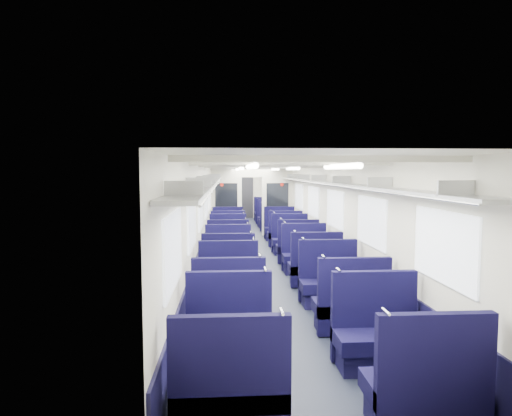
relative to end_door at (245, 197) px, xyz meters
The scene contains 41 objects.
floor 9.00m from the end_door, 90.00° to the right, with size 2.80×18.00×0.01m, color black.
ceiling 9.04m from the end_door, 90.00° to the right, with size 2.80×18.00×0.01m, color white.
wall_left 9.05m from the end_door, 98.90° to the right, with size 0.02×18.00×2.35m, color beige.
dado_left 9.07m from the end_door, 98.81° to the right, with size 0.03×17.90×0.70m, color black.
wall_right 9.05m from the end_door, 81.10° to the right, with size 0.02×18.00×2.35m, color beige.
dado_right 9.07m from the end_door, 81.19° to the right, with size 0.03×17.90×0.70m, color black.
wall_far 0.19m from the end_door, 90.00° to the left, with size 2.80×0.02×2.35m, color beige.
luggage_rack_left 9.07m from the end_door, 97.73° to the right, with size 0.36×17.40×0.18m.
luggage_rack_right 9.07m from the end_door, 82.27° to the right, with size 0.36×17.40×0.18m.
windows 9.41m from the end_door, 90.00° to the right, with size 2.78×15.60×0.75m.
ceiling_fittings 9.29m from the end_door, 90.00° to the right, with size 2.70×16.06×0.11m.
end_door is the anchor object (origin of this frame).
bulkhead 5.75m from the end_door, 90.00° to the right, with size 2.80×0.10×2.35m.
seat_0 17.29m from the end_door, 92.75° to the right, with size 0.98×0.54×1.10m.
seat_1 17.34m from the end_door, 87.26° to the right, with size 0.98×0.54×1.10m.
seat_2 16.02m from the end_door, 92.97° to the right, with size 0.98×0.54×1.10m.
seat_3 16.12m from the end_door, 87.05° to the right, with size 0.98×0.54×1.10m.
seat_4 14.95m from the end_door, 93.18° to the right, with size 0.98×0.54×1.10m.
seat_5 15.06m from the end_door, 86.84° to the right, with size 0.98×0.54×1.10m.
seat_6 13.79m from the end_door, 93.45° to the right, with size 0.98×0.54×1.10m.
seat_7 13.78m from the end_door, 86.54° to the right, with size 0.98×0.54×1.10m.
seat_8 12.68m from the end_door, 93.76° to the right, with size 0.98×0.54×1.10m.
seat_9 12.61m from the end_door, 86.22° to the right, with size 0.98×0.54×1.10m.
seat_10 11.58m from the end_door, 94.12° to the right, with size 0.98×0.54×1.10m.
seat_11 11.47m from the end_door, 85.84° to the right, with size 0.98×0.54×1.10m.
seat_12 10.39m from the end_door, 94.59° to the right, with size 0.98×0.54×1.10m.
seat_13 10.47m from the end_door, 85.44° to the right, with size 0.98×0.54×1.10m.
seat_14 9.20m from the end_door, 95.19° to the right, with size 0.98×0.54×1.10m.
seat_15 9.27m from the end_door, 84.85° to the right, with size 0.98×0.54×1.10m.
seat_16 8.02m from the end_door, 95.96° to the right, with size 0.98×0.54×1.10m.
seat_17 8.16m from the end_door, 84.14° to the right, with size 0.98×0.54×1.10m.
seat_18 6.92m from the end_door, 96.92° to the right, with size 0.98×0.54×1.10m.
seat_19 6.90m from the end_door, 83.06° to the right, with size 0.98×0.54×1.10m.
seat_20 4.89m from the end_door, 99.86° to the right, with size 0.98×0.54×1.10m.
seat_21 4.86m from the end_door, 80.08° to the right, with size 0.98×0.54×1.10m.
seat_22 3.73m from the end_door, 103.08° to the right, with size 0.98×0.54×1.10m.
seat_23 3.80m from the end_door, 77.19° to the right, with size 0.98×0.54×1.10m.
seat_24 2.69m from the end_door, 108.54° to the right, with size 0.98×0.54×1.10m.
seat_25 2.66m from the end_door, 71.24° to the right, with size 0.98×0.54×1.10m.
seat_26 1.70m from the end_door, 122.09° to the right, with size 0.98×0.54×1.10m.
seat_27 1.83m from the end_door, 60.81° to the right, with size 0.98×0.54×1.10m.
Camera 1 is at (-0.84, -11.86, 2.20)m, focal length 30.98 mm.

